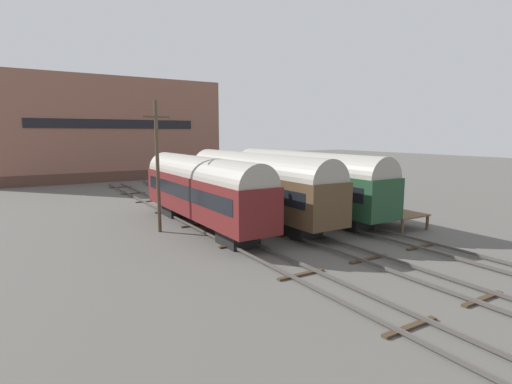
{
  "coord_description": "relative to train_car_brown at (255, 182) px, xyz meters",
  "views": [
    {
      "loc": [
        -15.62,
        -23.13,
        6.58
      ],
      "look_at": [
        0.0,
        2.3,
        2.2
      ],
      "focal_mm": 28.0,
      "sensor_mm": 36.0,
      "label": 1
    }
  ],
  "objects": [
    {
      "name": "train_car_brown",
      "position": [
        0.0,
        0.0,
        0.0
      ],
      "size": [
        3.03,
        17.29,
        5.16
      ],
      "color": "black",
      "rests_on": "ground"
    },
    {
      "name": "track_middle",
      "position": [
        0.0,
        -2.41,
        -2.78
      ],
      "size": [
        2.6,
        60.0,
        0.26
      ],
      "color": "#4C4742",
      "rests_on": "ground"
    },
    {
      "name": "warehouse_building",
      "position": [
        -3.21,
        36.61,
        4.23
      ],
      "size": [
        31.24,
        11.02,
        14.31
      ],
      "color": "#4F342A",
      "rests_on": "ground"
    },
    {
      "name": "track_right",
      "position": [
        4.45,
        -2.41,
        -2.78
      ],
      "size": [
        2.6,
        60.0,
        0.26
      ],
      "color": "#4C4742",
      "rests_on": "ground"
    },
    {
      "name": "ground_plane",
      "position": [
        0.0,
        -2.41,
        -2.93
      ],
      "size": [
        200.0,
        200.0,
        0.0
      ],
      "primitive_type": "plane",
      "color": "#56544F"
    },
    {
      "name": "track_left",
      "position": [
        -4.45,
        -2.41,
        -2.78
      ],
      "size": [
        2.6,
        60.0,
        0.26
      ],
      "color": "#4C4742",
      "rests_on": "ground"
    },
    {
      "name": "station_platform",
      "position": [
        7.24,
        -3.06,
        -1.94
      ],
      "size": [
        2.94,
        11.79,
        1.07
      ],
      "color": "brown",
      "rests_on": "ground"
    },
    {
      "name": "train_car_maroon",
      "position": [
        -4.45,
        -0.15,
        -0.07
      ],
      "size": [
        2.87,
        15.66,
        5.02
      ],
      "color": "black",
      "rests_on": "ground"
    },
    {
      "name": "train_car_green",
      "position": [
        4.45,
        -0.2,
        -0.0
      ],
      "size": [
        3.02,
        17.23,
        5.15
      ],
      "color": "black",
      "rests_on": "ground"
    },
    {
      "name": "utility_pole",
      "position": [
        -7.39,
        0.28,
        1.59
      ],
      "size": [
        1.8,
        0.24,
        8.7
      ],
      "color": "#473828",
      "rests_on": "ground"
    },
    {
      "name": "person_worker",
      "position": [
        -1.77,
        -4.64,
        -1.88
      ],
      "size": [
        0.32,
        0.32,
        1.73
      ],
      "color": "#282833",
      "rests_on": "ground"
    },
    {
      "name": "bench",
      "position": [
        6.9,
        -1.59,
        -1.36
      ],
      "size": [
        1.4,
        0.4,
        0.91
      ],
      "color": "brown",
      "rests_on": "station_platform"
    }
  ]
}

